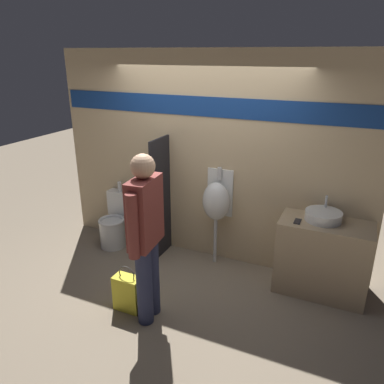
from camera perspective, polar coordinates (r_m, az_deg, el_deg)
ground_plane at (r=4.89m, az=-0.85°, el=-12.25°), size 16.00×16.00×0.00m
display_wall at (r=4.83m, az=2.12°, el=5.09°), size 4.25×0.07×2.70m
sink_counter at (r=4.59m, az=19.21°, el=-9.46°), size 1.00×0.52×0.88m
sink_basin at (r=4.43m, az=19.39°, el=-3.45°), size 0.40×0.40×0.25m
cell_phone at (r=4.32m, az=15.79°, el=-4.32°), size 0.07×0.14×0.01m
divider_near_counter at (r=4.99m, az=-4.76°, el=-1.04°), size 0.03×0.49×1.64m
urinal_near_counter at (r=4.77m, az=3.76°, el=-1.41°), size 0.36×0.28×1.29m
toilet at (r=5.54m, az=-11.63°, el=-4.73°), size 0.40×0.54×0.91m
person_in_vest at (r=3.71m, az=-7.03°, el=-6.24°), size 0.24×0.62×1.79m
shopping_bag at (r=4.25m, az=-9.73°, el=-14.90°), size 0.30×0.17×0.53m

